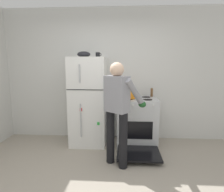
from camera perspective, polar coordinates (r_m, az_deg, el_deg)
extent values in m
cube|color=silver|center=(4.11, -1.11, 6.26)|extent=(6.00, 0.10, 2.70)
cube|color=white|center=(3.84, -6.82, -1.53)|extent=(0.68, 0.68, 1.70)
cube|color=black|center=(3.47, -7.94, 1.81)|extent=(0.67, 0.01, 0.01)
cylinder|color=#B7B7BC|center=(3.58, -9.15, -7.16)|extent=(0.02, 0.02, 0.62)
cylinder|color=#B7B7BC|center=(3.44, -9.51, 6.55)|extent=(0.02, 0.02, 0.32)
cube|color=red|center=(3.55, -9.12, -3.98)|extent=(0.04, 0.01, 0.06)
cube|color=green|center=(3.56, -4.04, -8.10)|extent=(0.04, 0.01, 0.06)
cube|color=silver|center=(3.88, 7.30, -7.38)|extent=(0.76, 0.64, 0.92)
cube|color=black|center=(3.60, 7.59, -9.98)|extent=(0.53, 0.01, 0.33)
cylinder|color=black|center=(3.63, 4.71, -1.01)|extent=(0.17, 0.17, 0.01)
cylinder|color=black|center=(3.65, 10.44, -1.06)|extent=(0.17, 0.17, 0.01)
cylinder|color=black|center=(3.91, 4.64, -0.25)|extent=(0.17, 0.17, 0.01)
cylinder|color=black|center=(3.93, 9.96, -0.31)|extent=(0.17, 0.17, 0.01)
cylinder|color=silver|center=(3.45, 3.45, -2.59)|extent=(0.04, 0.03, 0.04)
cylinder|color=silver|center=(3.45, 6.28, -2.62)|extent=(0.04, 0.03, 0.04)
cylinder|color=silver|center=(3.47, 9.25, -2.64)|extent=(0.04, 0.03, 0.04)
cylinder|color=silver|center=(3.49, 12.04, -2.65)|extent=(0.04, 0.03, 0.04)
cube|color=black|center=(3.44, 7.80, -16.37)|extent=(0.72, 0.59, 0.03)
cylinder|color=black|center=(3.15, -0.46, -11.86)|extent=(0.13, 0.13, 0.86)
cylinder|color=black|center=(3.00, 3.30, -13.05)|extent=(0.13, 0.13, 0.86)
cube|color=gray|center=(2.89, 1.42, 0.57)|extent=(0.41, 0.38, 0.54)
sphere|color=beige|center=(2.85, 1.45, 7.82)|extent=(0.21, 0.21, 0.21)
sphere|color=#393939|center=(2.86, 1.45, 7.08)|extent=(0.15, 0.15, 0.15)
cylinder|color=gray|center=(3.16, 0.95, 1.64)|extent=(0.35, 0.41, 0.47)
cylinder|color=gray|center=(2.91, 6.89, 0.93)|extent=(0.35, 0.41, 0.47)
ellipsoid|color=#1E5123|center=(3.34, 3.11, -1.48)|extent=(0.12, 0.18, 0.10)
ellipsoid|color=#1E5123|center=(3.11, 8.87, -2.39)|extent=(0.12, 0.18, 0.10)
cylinder|color=orange|center=(3.71, 5.04, 0.28)|extent=(0.24, 0.24, 0.13)
cube|color=black|center=(3.70, 2.84, 1.00)|extent=(0.05, 0.03, 0.02)
cube|color=black|center=(3.71, 7.27, 0.95)|extent=(0.05, 0.03, 0.02)
cylinder|color=black|center=(3.80, -4.22, 11.98)|extent=(0.08, 0.08, 0.10)
torus|color=black|center=(3.79, -3.54, 12.06)|extent=(0.06, 0.01, 0.06)
cylinder|color=brown|center=(3.99, 11.59, 1.04)|extent=(0.05, 0.05, 0.17)
ellipsoid|color=black|center=(3.80, -8.30, 12.04)|extent=(0.25, 0.25, 0.11)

